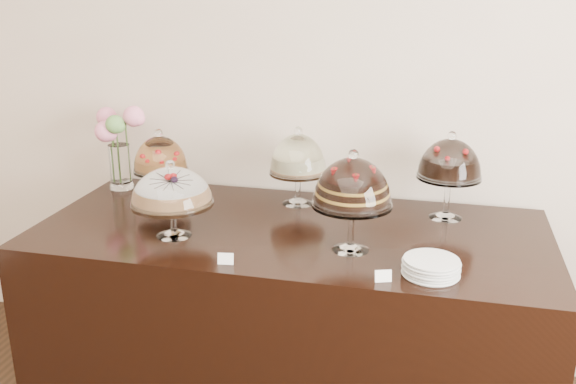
% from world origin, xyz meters
% --- Properties ---
extents(wall_back, '(5.00, 0.04, 3.00)m').
position_xyz_m(wall_back, '(0.00, 3.00, 1.50)').
color(wall_back, beige).
rests_on(wall_back, ground).
extents(display_counter, '(2.20, 1.00, 0.90)m').
position_xyz_m(display_counter, '(-0.12, 2.45, 0.45)').
color(display_counter, black).
rests_on(display_counter, ground).
extents(cake_stand_sugar_sponge, '(0.34, 0.34, 0.33)m').
position_xyz_m(cake_stand_sugar_sponge, '(-0.58, 2.25, 1.10)').
color(cake_stand_sugar_sponge, white).
rests_on(cake_stand_sugar_sponge, display_counter).
extents(cake_stand_choco_layer, '(0.32, 0.32, 0.41)m').
position_xyz_m(cake_stand_choco_layer, '(0.16, 2.28, 1.17)').
color(cake_stand_choco_layer, white).
rests_on(cake_stand_choco_layer, display_counter).
extents(cake_stand_cheesecake, '(0.28, 0.28, 0.38)m').
position_xyz_m(cake_stand_cheesecake, '(-0.17, 2.77, 1.13)').
color(cake_stand_cheesecake, white).
rests_on(cake_stand_cheesecake, display_counter).
extents(cake_stand_dark_choco, '(0.29, 0.29, 0.40)m').
position_xyz_m(cake_stand_dark_choco, '(0.53, 2.74, 1.16)').
color(cake_stand_dark_choco, white).
rests_on(cake_stand_dark_choco, display_counter).
extents(cake_stand_fruit_tart, '(0.27, 0.27, 0.35)m').
position_xyz_m(cake_stand_fruit_tart, '(-0.83, 2.68, 1.11)').
color(cake_stand_fruit_tart, white).
rests_on(cake_stand_fruit_tart, display_counter).
extents(flower_vase, '(0.30, 0.26, 0.43)m').
position_xyz_m(flower_vase, '(-1.10, 2.80, 1.16)').
color(flower_vase, white).
rests_on(flower_vase, display_counter).
extents(plate_stack, '(0.21, 0.21, 0.06)m').
position_xyz_m(plate_stack, '(0.48, 2.12, 0.93)').
color(plate_stack, silver).
rests_on(plate_stack, display_counter).
extents(price_card_left, '(0.06, 0.02, 0.04)m').
position_xyz_m(price_card_left, '(-0.28, 2.03, 0.92)').
color(price_card_left, white).
rests_on(price_card_left, display_counter).
extents(price_card_right, '(0.06, 0.03, 0.04)m').
position_xyz_m(price_card_right, '(0.32, 2.02, 0.92)').
color(price_card_right, white).
rests_on(price_card_right, display_counter).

